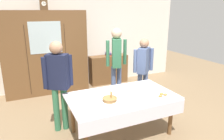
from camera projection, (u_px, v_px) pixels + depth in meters
ground_plane at (116, 127)px, 3.93m from camera, size 12.00×12.00×0.00m
back_wall at (76, 39)px, 5.87m from camera, size 6.40×0.10×2.70m
dining_table at (122, 101)px, 3.54m from camera, size 1.83×1.06×0.73m
wall_cabinet at (46, 53)px, 5.33m from camera, size 2.10×0.46×2.14m
mantel_clock at (44, 5)px, 5.02m from camera, size 0.18×0.11×0.24m
bookshelf_low at (108, 69)px, 6.26m from camera, size 1.15×0.35×0.84m
book_stack at (108, 54)px, 6.13m from camera, size 0.17×0.21×0.09m
tea_cup_mid_right at (156, 88)px, 3.83m from camera, size 0.13×0.13×0.06m
tea_cup_front_edge at (125, 86)px, 3.91m from camera, size 0.13×0.13×0.06m
tea_cup_mid_left at (144, 87)px, 3.84m from camera, size 0.13×0.13×0.06m
bread_basket at (110, 99)px, 3.32m from camera, size 0.24×0.24×0.16m
pastry_plate at (163, 96)px, 3.50m from camera, size 0.28×0.28×0.05m
spoon_far_left at (115, 94)px, 3.62m from camera, size 0.12×0.02×0.01m
spoon_far_right at (82, 102)px, 3.30m from camera, size 0.12×0.02×0.01m
spoon_back_edge at (124, 96)px, 3.52m from camera, size 0.12×0.02×0.01m
person_near_right_end at (58, 78)px, 3.60m from camera, size 0.52×0.36×1.65m
person_by_cabinet at (116, 58)px, 4.80m from camera, size 0.52×0.41×1.76m
person_behind_table_left at (143, 65)px, 4.71m from camera, size 0.52×0.39×1.54m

